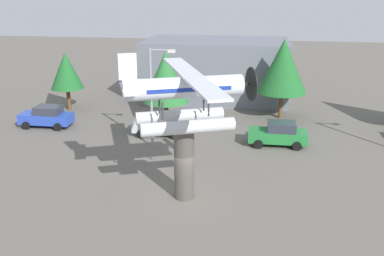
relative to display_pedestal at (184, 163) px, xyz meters
The scene contains 11 objects.
ground_plane 2.03m from the display_pedestal, ahead, with size 140.00×140.00×0.00m, color #605B54.
display_pedestal is the anchor object (origin of this frame).
floatplane_monument 3.70m from the display_pedestal, 21.43° to the left, with size 7.19×10.08×4.00m.
car_near_blue 16.97m from the display_pedestal, 140.79° to the left, with size 4.20×2.02×1.76m.
car_mid_silver 10.65m from the display_pedestal, 108.78° to the left, with size 4.20×2.02×1.76m.
car_far_green 10.61m from the display_pedestal, 58.78° to the left, with size 4.20×2.02×1.76m.
streetlight_primary 8.46m from the display_pedestal, 113.91° to the left, with size 1.84×0.28×7.07m.
storefront_building 22.02m from the display_pedestal, 90.69° to the left, with size 14.13×7.83×5.91m, color slate.
tree_west 20.89m from the display_pedestal, 130.19° to the left, with size 2.99×2.99×5.33m.
tree_east 14.44m from the display_pedestal, 105.28° to the left, with size 3.85×3.85×5.95m.
tree_center_back 17.23m from the display_pedestal, 69.66° to the left, with size 4.14×4.14×6.89m.
Camera 1 is at (3.55, -21.67, 11.35)m, focal length 41.18 mm.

